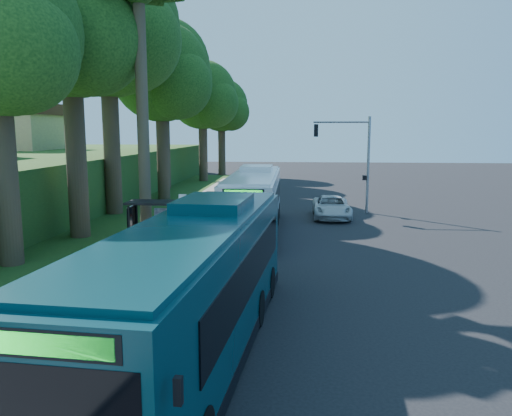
# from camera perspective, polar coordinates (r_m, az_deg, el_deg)

# --- Properties ---
(ground) EXTENTS (140.00, 140.00, 0.00)m
(ground) POSITION_cam_1_polar(r_m,az_deg,el_deg) (27.39, 5.28, -3.82)
(ground) COLOR black
(ground) RESTS_ON ground
(sidewalk) EXTENTS (4.50, 70.00, 0.12)m
(sidewalk) POSITION_cam_1_polar(r_m,az_deg,el_deg) (28.26, -9.71, -3.40)
(sidewalk) COLOR gray
(sidewalk) RESTS_ON ground
(red_curb) EXTENTS (0.25, 30.00, 0.13)m
(red_curb) POSITION_cam_1_polar(r_m,az_deg,el_deg) (23.95, -6.75, -5.53)
(red_curb) COLOR maroon
(red_curb) RESTS_ON ground
(grass_verge) EXTENTS (8.00, 70.00, 0.06)m
(grass_verge) POSITION_cam_1_polar(r_m,az_deg,el_deg) (34.69, -16.79, -1.43)
(grass_verge) COLOR #234719
(grass_verge) RESTS_ON ground
(bus_shelter) EXTENTS (3.20, 1.51, 2.55)m
(bus_shelter) POSITION_cam_1_polar(r_m,az_deg,el_deg) (25.21, -11.33, -0.88)
(bus_shelter) COLOR black
(bus_shelter) RESTS_ON ground
(stop_sign_pole) EXTENTS (0.35, 0.06, 3.17)m
(stop_sign_pole) POSITION_cam_1_polar(r_m,az_deg,el_deg) (22.66, -8.34, -1.17)
(stop_sign_pole) COLOR gray
(stop_sign_pole) RESTS_ON ground
(traffic_signal_pole) EXTENTS (4.10, 0.30, 7.00)m
(traffic_signal_pole) POSITION_cam_1_polar(r_m,az_deg,el_deg) (36.98, 11.17, 6.25)
(traffic_signal_pole) COLOR gray
(traffic_signal_pole) RESTS_ON ground
(hillside_backdrop) EXTENTS (24.00, 60.00, 8.80)m
(hillside_backdrop) POSITION_cam_1_polar(r_m,az_deg,el_deg) (49.38, -27.07, 3.75)
(hillside_backdrop) COLOR #234719
(hillside_backdrop) RESTS_ON ground
(tree_0) EXTENTS (8.40, 8.00, 15.70)m
(tree_0) POSITION_cam_1_polar(r_m,az_deg,el_deg) (29.79, -20.38, 18.39)
(tree_0) COLOR #382B1E
(tree_0) RESTS_ON ground
(tree_1) EXTENTS (10.50, 10.00, 18.26)m
(tree_1) POSITION_cam_1_polar(r_m,az_deg,el_deg) (37.70, -16.51, 18.79)
(tree_1) COLOR #382B1E
(tree_1) RESTS_ON ground
(tree_2) EXTENTS (8.82, 8.40, 15.12)m
(tree_2) POSITION_cam_1_polar(r_m,az_deg,el_deg) (44.49, -10.71, 14.48)
(tree_2) COLOR #382B1E
(tree_2) RESTS_ON ground
(tree_3) EXTENTS (10.08, 9.60, 17.28)m
(tree_3) POSITION_cam_1_polar(r_m,az_deg,el_deg) (52.84, -10.52, 15.20)
(tree_3) COLOR #382B1E
(tree_3) RESTS_ON ground
(tree_4) EXTENTS (8.40, 8.00, 14.14)m
(tree_4) POSITION_cam_1_polar(r_m,az_deg,el_deg) (59.87, -6.06, 12.37)
(tree_4) COLOR #382B1E
(tree_4) RESTS_ON ground
(tree_5) EXTENTS (7.35, 7.00, 12.86)m
(tree_5) POSITION_cam_1_polar(r_m,az_deg,el_deg) (67.54, -3.91, 11.34)
(tree_5) COLOR #382B1E
(tree_5) RESTS_ON ground
(white_bus) EXTENTS (2.86, 12.82, 3.81)m
(white_bus) POSITION_cam_1_polar(r_m,az_deg,el_deg) (29.57, -0.21, 0.82)
(white_bus) COLOR white
(white_bus) RESTS_ON ground
(teal_bus) EXTENTS (3.86, 13.58, 3.99)m
(teal_bus) POSITION_cam_1_polar(r_m,az_deg,el_deg) (13.44, -6.88, -8.69)
(teal_bus) COLOR #0A333C
(teal_bus) RESTS_ON ground
(pickup) EXTENTS (2.52, 5.42, 1.50)m
(pickup) POSITION_cam_1_polar(r_m,az_deg,el_deg) (34.93, 8.62, 0.12)
(pickup) COLOR silver
(pickup) RESTS_ON ground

